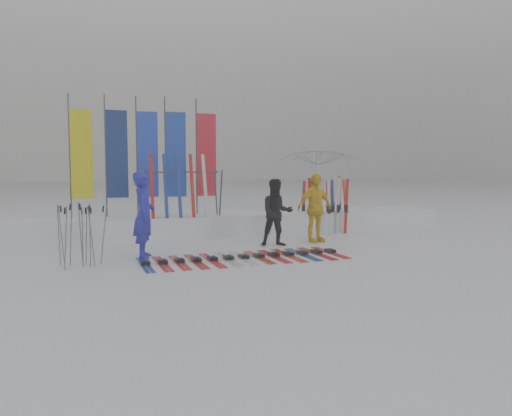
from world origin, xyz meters
name	(u,v)px	position (x,y,z in m)	size (l,w,h in m)	color
ground	(275,266)	(0.00, 0.00, 0.00)	(120.00, 120.00, 0.00)	white
snow_bank	(212,225)	(0.00, 4.60, 0.30)	(14.00, 1.60, 0.60)	white
person_blue	(144,215)	(-2.25, 1.80, 0.91)	(0.67, 0.44, 1.83)	#1E22B2
person_black	(277,213)	(0.98, 2.28, 0.81)	(0.79, 0.62, 1.63)	black
person_yellow	(315,208)	(2.14, 2.53, 0.88)	(1.03, 0.43, 1.75)	yellow
tent_canopy	(318,186)	(3.88, 5.73, 1.29)	(2.81, 2.87, 2.58)	white
ski_row	(244,257)	(-0.31, 0.94, 0.04)	(4.25, 1.69, 0.07)	#153897
pole_cluster	(79,236)	(-3.55, 1.20, 0.60)	(0.92, 0.49, 1.25)	#595B60
feather_flags	(146,155)	(-1.77, 4.85, 2.24)	(3.90, 0.20, 3.20)	#383A3F
ski_rack	(182,187)	(-0.94, 4.20, 1.38)	(2.04, 0.80, 1.23)	#383A3F
upright_skis	(326,206)	(3.29, 4.09, 0.79)	(1.50, 1.10, 1.70)	navy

